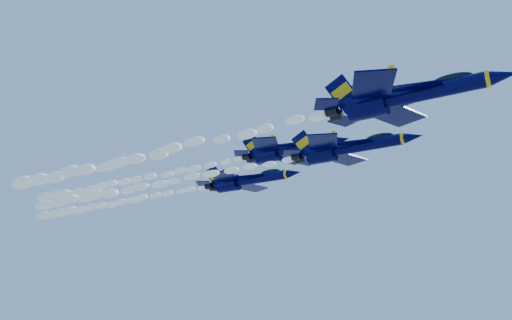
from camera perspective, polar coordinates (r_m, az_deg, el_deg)
The scene contains 8 objects.
jet_lead at distance 47.22m, azimuth 16.46°, elevation 6.96°, with size 16.60×13.62×6.17m.
smoke_trail_jet_lead at distance 61.03m, azimuth -12.78°, elevation 0.46°, with size 47.67×1.85×1.67m, color white.
jet_second at distance 58.64m, azimuth 10.29°, elevation 1.34°, with size 15.35×12.59×5.70m.
smoke_trail_jet_second at distance 73.82m, azimuth -12.41°, elevation -2.92°, with size 47.67×1.71×1.54m, color white.
jet_third at distance 71.96m, azimuth 3.67°, elevation 1.22°, with size 16.47×13.51×6.12m.
smoke_trail_jet_third at distance 89.20m, azimuth -14.37°, elevation -2.38°, with size 47.67×1.84×1.65m, color white.
jet_fourth at distance 87.35m, azimuth -1.13°, elevation -2.33°, with size 18.65×15.30×6.93m.
smoke_trail_jet_fourth at distance 106.71m, azimuth -15.97°, elevation -4.80°, with size 47.67×2.08×1.87m, color white.
Camera 1 is at (26.64, -56.71, 131.28)m, focal length 35.00 mm.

